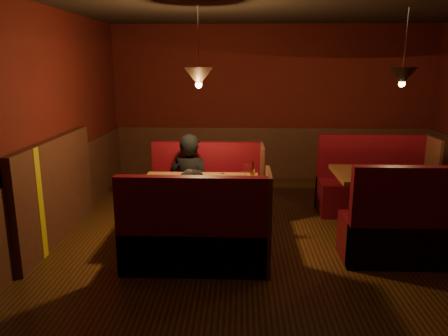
{
  "coord_description": "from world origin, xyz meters",
  "views": [
    {
      "loc": [
        -0.6,
        -4.8,
        2.21
      ],
      "look_at": [
        -0.8,
        0.41,
        0.95
      ],
      "focal_mm": 35.0,
      "sensor_mm": 36.0,
      "label": 1
    }
  ],
  "objects_px": {
    "main_bench_near": "(196,240)",
    "second_bench_near": "(419,232)",
    "diner_a": "(190,166)",
    "second_table": "(392,189)",
    "main_bench_far": "(208,195)",
    "second_bench_far": "(373,188)",
    "diner_b": "(195,202)",
    "main_table": "(201,195)"
  },
  "relations": [
    {
      "from": "main_bench_near",
      "to": "second_bench_near",
      "type": "xyz_separation_m",
      "value": [
        2.47,
        0.26,
        0.02
      ]
    },
    {
      "from": "diner_a",
      "to": "second_table",
      "type": "bearing_deg",
      "value": -172.84
    },
    {
      "from": "main_bench_far",
      "to": "diner_a",
      "type": "xyz_separation_m",
      "value": [
        -0.23,
        -0.19,
        0.46
      ]
    },
    {
      "from": "main_bench_far",
      "to": "second_bench_far",
      "type": "xyz_separation_m",
      "value": [
        2.47,
        0.36,
        0.02
      ]
    },
    {
      "from": "main_bench_far",
      "to": "second_table",
      "type": "distance_m",
      "value": 2.51
    },
    {
      "from": "main_bench_far",
      "to": "diner_b",
      "type": "relative_size",
      "value": 1.13
    },
    {
      "from": "main_bench_far",
      "to": "second_bench_near",
      "type": "relative_size",
      "value": 0.99
    },
    {
      "from": "main_bench_near",
      "to": "second_table",
      "type": "height_order",
      "value": "main_bench_near"
    },
    {
      "from": "main_table",
      "to": "second_table",
      "type": "xyz_separation_m",
      "value": [
        2.46,
        0.31,
        0.01
      ]
    },
    {
      "from": "main_table",
      "to": "second_bench_near",
      "type": "relative_size",
      "value": 0.9
    },
    {
      "from": "second_table",
      "to": "diner_a",
      "type": "height_order",
      "value": "diner_a"
    },
    {
      "from": "second_bench_far",
      "to": "main_bench_far",
      "type": "bearing_deg",
      "value": -171.78
    },
    {
      "from": "diner_b",
      "to": "main_bench_near",
      "type": "bearing_deg",
      "value": -65.87
    },
    {
      "from": "main_table",
      "to": "main_bench_near",
      "type": "xyz_separation_m",
      "value": [
        0.02,
        -0.83,
        -0.25
      ]
    },
    {
      "from": "second_table",
      "to": "main_bench_near",
      "type": "bearing_deg",
      "value": -155.02
    },
    {
      "from": "main_bench_far",
      "to": "second_bench_far",
      "type": "height_order",
      "value": "second_bench_far"
    },
    {
      "from": "main_bench_far",
      "to": "main_bench_near",
      "type": "relative_size",
      "value": 1.0
    },
    {
      "from": "second_bench_near",
      "to": "diner_a",
      "type": "bearing_deg",
      "value": 155.92
    },
    {
      "from": "main_table",
      "to": "diner_b",
      "type": "bearing_deg",
      "value": -91.38
    },
    {
      "from": "main_bench_far",
      "to": "second_bench_far",
      "type": "bearing_deg",
      "value": 8.22
    },
    {
      "from": "diner_a",
      "to": "diner_b",
      "type": "relative_size",
      "value": 1.15
    },
    {
      "from": "main_bench_near",
      "to": "diner_b",
      "type": "height_order",
      "value": "diner_b"
    },
    {
      "from": "main_bench_far",
      "to": "second_bench_far",
      "type": "distance_m",
      "value": 2.5
    },
    {
      "from": "main_table",
      "to": "diner_a",
      "type": "bearing_deg",
      "value": 108.74
    },
    {
      "from": "main_table",
      "to": "diner_a",
      "type": "relative_size",
      "value": 0.9
    },
    {
      "from": "diner_a",
      "to": "diner_b",
      "type": "distance_m",
      "value": 1.28
    },
    {
      "from": "diner_a",
      "to": "second_bench_far",
      "type": "bearing_deg",
      "value": -154.33
    },
    {
      "from": "second_bench_far",
      "to": "diner_a",
      "type": "relative_size",
      "value": 1.0
    },
    {
      "from": "diner_b",
      "to": "second_bench_far",
      "type": "bearing_deg",
      "value": 51.37
    },
    {
      "from": "diner_a",
      "to": "main_table",
      "type": "bearing_deg",
      "value": 122.94
    },
    {
      "from": "second_bench_far",
      "to": "second_bench_near",
      "type": "bearing_deg",
      "value": -90.0
    },
    {
      "from": "diner_a",
      "to": "main_bench_far",
      "type": "bearing_deg",
      "value": -126.15
    },
    {
      "from": "main_bench_near",
      "to": "diner_a",
      "type": "relative_size",
      "value": 0.99
    },
    {
      "from": "second_table",
      "to": "diner_a",
      "type": "xyz_separation_m",
      "value": [
        -2.67,
        0.33,
        0.2
      ]
    },
    {
      "from": "main_bench_far",
      "to": "second_bench_near",
      "type": "xyz_separation_m",
      "value": [
        2.47,
        -1.4,
        0.02
      ]
    },
    {
      "from": "second_bench_near",
      "to": "diner_a",
      "type": "distance_m",
      "value": 3.0
    },
    {
      "from": "main_bench_near",
      "to": "diner_a",
      "type": "xyz_separation_m",
      "value": [
        -0.23,
        1.47,
        0.46
      ]
    },
    {
      "from": "main_bench_near",
      "to": "diner_a",
      "type": "bearing_deg",
      "value": 98.97
    },
    {
      "from": "main_bench_far",
      "to": "diner_b",
      "type": "xyz_separation_m",
      "value": [
        -0.03,
        -1.46,
        0.36
      ]
    },
    {
      "from": "second_bench_near",
      "to": "diner_a",
      "type": "height_order",
      "value": "diner_a"
    },
    {
      "from": "second_bench_far",
      "to": "second_bench_near",
      "type": "relative_size",
      "value": 1.0
    },
    {
      "from": "diner_a",
      "to": "diner_b",
      "type": "height_order",
      "value": "diner_a"
    }
  ]
}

